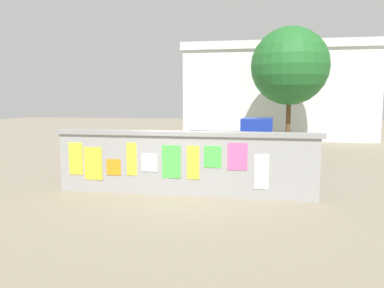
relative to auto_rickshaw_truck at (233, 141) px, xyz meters
name	(u,v)px	position (x,y,z in m)	size (l,w,h in m)	color
ground	(216,153)	(-0.96, 2.60, -0.90)	(60.00, 60.00, 0.00)	gray
poster_wall	(183,162)	(-0.97, -5.40, 0.00)	(7.35, 0.42, 1.76)	#9B9B9B
auto_rickshaw_truck	(233,141)	(0.00, 0.00, 0.00)	(3.69, 1.74, 1.85)	black
motorcycle	(269,172)	(1.38, -4.08, -0.44)	(1.88, 0.64, 0.87)	black
bicycle_near	(116,165)	(-3.76, -3.30, -0.54)	(1.70, 0.44, 0.95)	black
bicycle_far	(145,153)	(-3.67, -0.28, -0.54)	(1.70, 0.44, 0.95)	black
person_walking	(180,150)	(-1.42, -3.72, 0.09)	(0.41, 0.41, 1.62)	purple
tree_roadside	(290,66)	(2.57, 5.13, 3.41)	(4.04, 4.04, 6.34)	brown
building_background	(277,92)	(2.20, 11.20, 2.20)	(12.28, 5.94, 6.16)	silver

